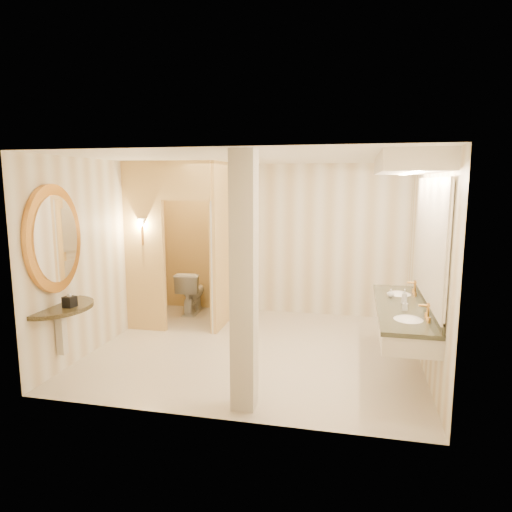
{
  "coord_description": "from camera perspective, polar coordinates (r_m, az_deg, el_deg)",
  "views": [
    {
      "loc": [
        1.35,
        -6.12,
        2.37
      ],
      "look_at": [
        -0.04,
        0.2,
        1.33
      ],
      "focal_mm": 32.0,
      "sensor_mm": 36.0,
      "label": 1
    }
  ],
  "objects": [
    {
      "name": "soap_bottle_b",
      "position": [
        6.27,
        16.51,
        -4.48
      ],
      "size": [
        0.11,
        0.11,
        0.11
      ],
      "primitive_type": "imported",
      "rotation": [
        0.0,
        0.0,
        -0.24
      ],
      "color": "silver",
      "rests_on": "vanity"
    },
    {
      "name": "toilet",
      "position": [
        8.48,
        -8.08,
        -4.42
      ],
      "size": [
        0.49,
        0.8,
        0.78
      ],
      "primitive_type": "imported",
      "rotation": [
        0.0,
        0.0,
        3.22
      ],
      "color": "white",
      "rests_on": "floor"
    },
    {
      "name": "wall_right",
      "position": [
        6.27,
        20.52,
        -0.8
      ],
      "size": [
        0.02,
        4.0,
        2.7
      ],
      "primitive_type": "cube",
      "color": "white",
      "rests_on": "floor"
    },
    {
      "name": "wall_front",
      "position": [
        4.45,
        -5.58,
        -4.14
      ],
      "size": [
        4.5,
        0.02,
        2.7
      ],
      "primitive_type": "cube",
      "color": "white",
      "rests_on": "floor"
    },
    {
      "name": "console_shelf",
      "position": [
        6.06,
        -23.81,
        -1.37
      ],
      "size": [
        1.01,
        1.01,
        1.96
      ],
      "color": "black",
      "rests_on": "floor"
    },
    {
      "name": "soap_bottle_a",
      "position": [
        5.7,
        18.14,
        -5.86
      ],
      "size": [
        0.07,
        0.07,
        0.13
      ],
      "primitive_type": "imported",
      "rotation": [
        0.0,
        0.0,
        -0.31
      ],
      "color": "beige",
      "rests_on": "vanity"
    },
    {
      "name": "wall_left",
      "position": [
        7.17,
        -17.84,
        0.54
      ],
      "size": [
        0.02,
        4.0,
        2.7
      ],
      "primitive_type": "cube",
      "color": "white",
      "rests_on": "floor"
    },
    {
      "name": "wall_sconce",
      "position": [
        7.35,
        -14.11,
        3.91
      ],
      "size": [
        0.14,
        0.14,
        0.42
      ],
      "color": "gold",
      "rests_on": "toilet_closet"
    },
    {
      "name": "vanity",
      "position": [
        5.8,
        18.57,
        1.32
      ],
      "size": [
        0.75,
        2.4,
        2.09
      ],
      "color": "beige",
      "rests_on": "floor"
    },
    {
      "name": "tissue_box",
      "position": [
        6.01,
        -22.27,
        -5.3
      ],
      "size": [
        0.15,
        0.15,
        0.13
      ],
      "primitive_type": "cube",
      "rotation": [
        0.0,
        0.0,
        -0.13
      ],
      "color": "black",
      "rests_on": "console_shelf"
    },
    {
      "name": "soap_bottle_c",
      "position": [
        5.98,
        18.06,
        -4.84
      ],
      "size": [
        0.08,
        0.08,
        0.19
      ],
      "primitive_type": "imported",
      "rotation": [
        0.0,
        0.0,
        -0.15
      ],
      "color": "#C6B28C",
      "rests_on": "vanity"
    },
    {
      "name": "toilet_closet",
      "position": [
        7.57,
        -6.64,
        1.63
      ],
      "size": [
        1.5,
        1.55,
        2.7
      ],
      "color": "#EDC57C",
      "rests_on": "floor"
    },
    {
      "name": "wall_back",
      "position": [
        8.29,
        2.98,
        2.09
      ],
      "size": [
        4.5,
        0.02,
        2.7
      ],
      "primitive_type": "cube",
      "color": "white",
      "rests_on": "floor"
    },
    {
      "name": "floor",
      "position": [
        6.7,
        -0.0,
        -11.56
      ],
      "size": [
        4.5,
        4.5,
        0.0
      ],
      "primitive_type": "plane",
      "color": "beige",
      "rests_on": "ground"
    },
    {
      "name": "pillar",
      "position": [
        4.68,
        -1.5,
        -3.44
      ],
      "size": [
        0.25,
        0.25,
        2.7
      ],
      "primitive_type": "cube",
      "color": "beige",
      "rests_on": "floor"
    },
    {
      "name": "ceiling",
      "position": [
        6.27,
        -0.0,
        12.18
      ],
      "size": [
        4.5,
        4.5,
        0.0
      ],
      "primitive_type": "plane",
      "rotation": [
        3.14,
        0.0,
        0.0
      ],
      "color": "white",
      "rests_on": "wall_back"
    }
  ]
}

